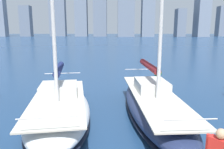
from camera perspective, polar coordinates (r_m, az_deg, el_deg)
city_skyline at (r=162.18m, az=-0.89°, el=16.54°), size 172.68×20.86×52.75m
sailboat_maroon at (r=10.87m, az=10.76°, el=-7.53°), size 3.01×9.32×9.94m
sailboat_navy at (r=10.41m, az=-13.69°, el=-8.42°), size 4.01×7.97×12.06m
channel_buoy at (r=20.42m, az=11.90°, el=0.42°), size 0.70×0.70×1.40m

